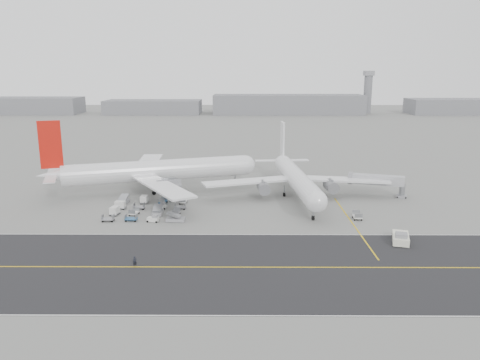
{
  "coord_description": "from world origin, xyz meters",
  "views": [
    {
      "loc": [
        6.41,
        -90.45,
        32.11
      ],
      "look_at": [
        5.84,
        12.0,
        7.87
      ],
      "focal_mm": 35.0,
      "sensor_mm": 36.0,
      "label": 1
    }
  ],
  "objects_px": {
    "pushback_tug": "(401,238)",
    "ground_crew_a": "(135,262)",
    "jet_bridge": "(377,181)",
    "airliner_b": "(296,178)",
    "control_tower": "(368,91)",
    "airliner_a": "(153,171)"
  },
  "relations": [
    {
      "from": "airliner_a",
      "to": "jet_bridge",
      "type": "relative_size",
      "value": 3.74
    },
    {
      "from": "pushback_tug",
      "to": "ground_crew_a",
      "type": "height_order",
      "value": "pushback_tug"
    },
    {
      "from": "airliner_b",
      "to": "jet_bridge",
      "type": "distance_m",
      "value": 21.31
    },
    {
      "from": "control_tower",
      "to": "jet_bridge",
      "type": "relative_size",
      "value": 2.09
    },
    {
      "from": "airliner_b",
      "to": "control_tower",
      "type": "bearing_deg",
      "value": 66.46
    },
    {
      "from": "airliner_a",
      "to": "jet_bridge",
      "type": "bearing_deg",
      "value": -111.11
    },
    {
      "from": "pushback_tug",
      "to": "ground_crew_a",
      "type": "bearing_deg",
      "value": -150.77
    },
    {
      "from": "pushback_tug",
      "to": "ground_crew_a",
      "type": "xyz_separation_m",
      "value": [
        -48.07,
        -11.48,
        -0.02
      ]
    },
    {
      "from": "airliner_a",
      "to": "pushback_tug",
      "type": "height_order",
      "value": "airliner_a"
    },
    {
      "from": "control_tower",
      "to": "airliner_a",
      "type": "distance_m",
      "value": 261.6
    },
    {
      "from": "pushback_tug",
      "to": "ground_crew_a",
      "type": "relative_size",
      "value": 4.41
    },
    {
      "from": "ground_crew_a",
      "to": "control_tower",
      "type": "bearing_deg",
      "value": 47.6
    },
    {
      "from": "pushback_tug",
      "to": "jet_bridge",
      "type": "relative_size",
      "value": 0.54
    },
    {
      "from": "control_tower",
      "to": "airliner_b",
      "type": "bearing_deg",
      "value": -108.53
    },
    {
      "from": "control_tower",
      "to": "pushback_tug",
      "type": "height_order",
      "value": "control_tower"
    },
    {
      "from": "airliner_b",
      "to": "pushback_tug",
      "type": "bearing_deg",
      "value": -68.73
    },
    {
      "from": "pushback_tug",
      "to": "ground_crew_a",
      "type": "distance_m",
      "value": 49.43
    },
    {
      "from": "pushback_tug",
      "to": "jet_bridge",
      "type": "xyz_separation_m",
      "value": [
        4.88,
        34.22,
        2.99
      ]
    },
    {
      "from": "airliner_b",
      "to": "ground_crew_a",
      "type": "xyz_separation_m",
      "value": [
        -31.69,
        -44.68,
        -4.0
      ]
    },
    {
      "from": "control_tower",
      "to": "airliner_b",
      "type": "height_order",
      "value": "control_tower"
    },
    {
      "from": "jet_bridge",
      "to": "ground_crew_a",
      "type": "xyz_separation_m",
      "value": [
        -52.95,
        -45.7,
        -3.01
      ]
    },
    {
      "from": "airliner_b",
      "to": "ground_crew_a",
      "type": "height_order",
      "value": "airliner_b"
    }
  ]
}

